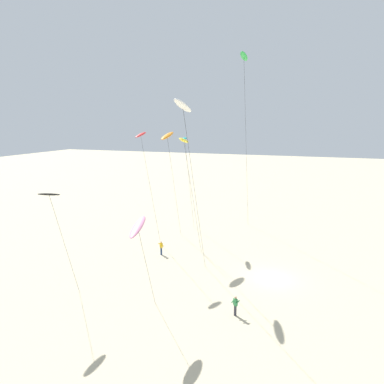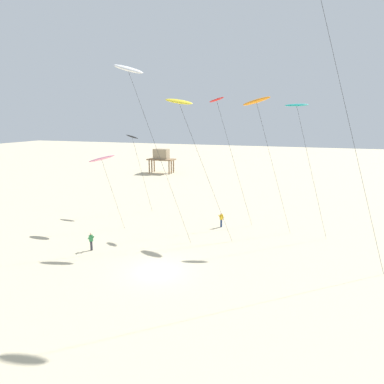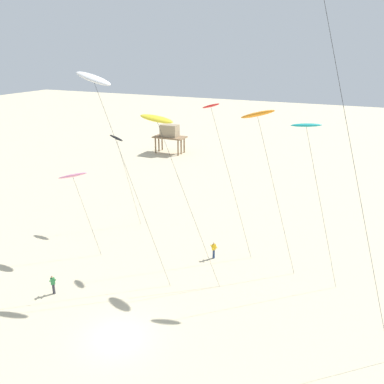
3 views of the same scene
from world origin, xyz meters
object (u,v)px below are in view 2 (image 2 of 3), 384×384
Objects in this scene: kite_white at (128,70)px; stilt_house at (161,156)px; kite_flyer_middle at (221,219)px; kite_orange at (257,102)px; kite_flyer_nearest at (91,241)px; kite_yellow at (179,102)px; kite_red at (217,102)px; kite_black at (132,138)px; kite_pink at (102,159)px; kite_teal at (297,107)px.

kite_white is 2.92× the size of stilt_house.
kite_flyer_middle is at bearing 36.34° from kite_white.
kite_flyer_nearest is (-13.00, -11.30, -12.78)m from kite_orange.
kite_yellow is 2.38× the size of stilt_house.
kite_red is (2.24, 5.79, 0.23)m from kite_yellow.
kite_flyer_nearest is (-1.72, -5.05, -15.63)m from kite_white.
kite_red is at bearing -10.22° from kite_black.
kite_flyer_middle is (1.10, -1.62, -12.85)m from kite_red.
kite_white is 2.09× the size of kite_pink.
kite_flyer_nearest is (-8.49, -12.46, -12.85)m from kite_red.
kite_teal is 1.35× the size of kite_black.
kite_red is 0.83× the size of kite_white.
kite_white reaches higher than kite_teal.
kite_pink is 4.95× the size of kite_flyer_middle.
kite_teal is 14.32m from kite_flyer_middle.
kite_orange is at bearing -11.38° from kite_black.
kite_white is at bearing -21.61° from kite_pink.
kite_flyer_middle is (9.60, 10.84, 0.00)m from kite_flyer_nearest.
kite_teal is at bearing -2.04° from kite_flyer_middle.
kite_black is 32.43m from stilt_house.
kite_teal is at bearing -10.16° from kite_orange.
kite_yellow reaches higher than kite_flyer_nearest.
kite_pink is at bearing 178.46° from kite_yellow.
kite_flyer_nearest is 1.00× the size of kite_flyer_middle.
kite_black is at bearing 140.40° from kite_yellow.
kite_orange reaches higher than kite_yellow.
kite_flyer_middle is at bearing 177.96° from kite_teal.
kite_teal is 21.07m from kite_black.
kite_black is (-11.81, 2.13, -4.21)m from kite_red.
kite_red is 1.00× the size of kite_orange.
kite_white is 10.23m from kite_pink.
kite_teal is 1.63× the size of kite_pink.
kite_orange is at bearing 15.32° from kite_pink.
kite_yellow is 5.68m from kite_white.
kite_teal is 0.78× the size of kite_white.
kite_red reaches higher than kite_flyer_nearest.
kite_yellow is at bearing -145.52° from kite_orange.
kite_red is 19.81m from kite_flyer_nearest.
kite_yellow is at bearing 19.70° from kite_white.
kite_black reaches higher than stilt_house.
kite_orange reaches higher than kite_black.
stilt_house is (-9.64, 30.43, -5.77)m from kite_black.
kite_orange is 43.68m from stilt_house.
kite_orange is at bearing -14.38° from kite_red.
kite_white is at bearing -143.66° from kite_flyer_middle.
kite_white reaches higher than kite_pink.
kite_orange is 8.59× the size of kite_flyer_middle.
kite_orange is 21.45m from kite_flyer_nearest.
kite_orange is at bearing 41.01° from kite_flyer_nearest.
kite_red is 4.65m from kite_orange.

